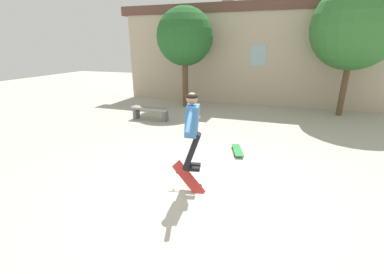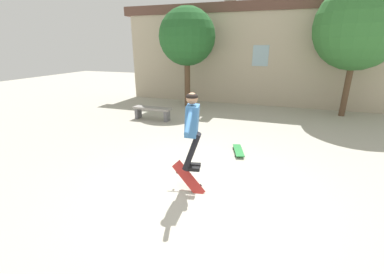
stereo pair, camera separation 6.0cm
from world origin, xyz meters
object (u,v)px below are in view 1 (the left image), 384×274
object	(u,v)px
skater	(192,125)
tree_right	(356,26)
skateboard_flipping	(188,179)
skateboard_resting	(237,150)
park_bench	(150,111)
tree_left	(185,37)

from	to	relation	value
skater	tree_right	bearing A→B (deg)	50.44
tree_right	skateboard_flipping	distance (m)	8.96
skateboard_resting	park_bench	bearing A→B (deg)	-137.10
tree_right	park_bench	size ratio (longest dim) A/B	3.32
tree_right	skateboard_resting	distance (m)	7.03
tree_left	skateboard_flipping	world-z (taller)	tree_left
skateboard_flipping	tree_left	bearing A→B (deg)	127.70
tree_right	tree_left	distance (m)	6.57
skater	skateboard_resting	size ratio (longest dim) A/B	1.72
tree_right	skater	bearing A→B (deg)	-118.16
skateboard_resting	skater	bearing A→B (deg)	-32.14
skater	skateboard_flipping	distance (m)	1.10
tree_right	park_bench	distance (m)	8.23
tree_right	park_bench	xyz separation A→B (m)	(-7.02, -3.06, -3.02)
park_bench	skater	size ratio (longest dim) A/B	1.00
park_bench	skater	bearing A→B (deg)	-52.62
tree_right	skateboard_resting	xyz separation A→B (m)	(-3.34, -5.23, -3.30)
skateboard_flipping	tree_right	bearing A→B (deg)	79.25
tree_left	skater	bearing A→B (deg)	-69.23
tree_left	park_bench	world-z (taller)	tree_left
skater	skateboard_resting	world-z (taller)	skater
tree_right	skateboard_resting	size ratio (longest dim) A/B	5.72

